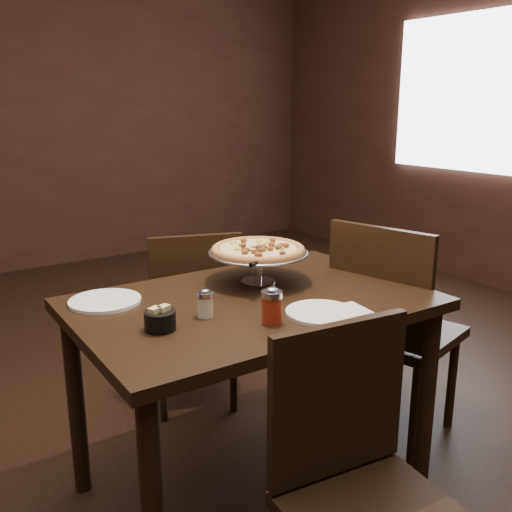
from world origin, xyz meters
TOP-DOWN VIEW (x-y plane):
  - room at (0.06, 0.03)m, footprint 6.04×7.04m
  - dining_table at (0.02, -0.09)m, footprint 1.24×0.84m
  - pizza_stand at (0.14, 0.05)m, footprint 0.38×0.38m
  - parmesan_shaker at (-0.20, -0.15)m, footprint 0.05×0.05m
  - pepper_flake_shaker at (-0.06, -0.31)m, footprint 0.07×0.07m
  - packet_caddy at (-0.37, -0.17)m, footprint 0.10×0.10m
  - napkin_stack at (0.19, -0.39)m, footprint 0.14×0.14m
  - plate_left at (-0.42, 0.16)m, footprint 0.25×0.25m
  - plate_near at (0.12, -0.34)m, footprint 0.23×0.23m
  - serving_spatula at (0.05, -0.08)m, footprint 0.14×0.14m
  - chair_far at (0.13, 0.56)m, footprint 0.52×0.52m
  - chair_near at (-0.11, -0.78)m, footprint 0.46×0.46m
  - chair_side at (0.70, -0.14)m, footprint 0.55×0.55m

SIDE VIEW (x-z plane):
  - chair_far at x=0.13m, z-range 0.04..0.92m
  - chair_near at x=-0.11m, z-range 0.04..0.93m
  - chair_side at x=0.70m, z-range 0.04..1.01m
  - dining_table at x=0.02m, z-range 0.28..1.04m
  - plate_near at x=0.12m, z-range 0.76..0.77m
  - plate_left at x=-0.42m, z-range 0.76..0.77m
  - napkin_stack at x=0.19m, z-range 0.76..0.78m
  - packet_caddy at x=-0.37m, z-range 0.76..0.83m
  - parmesan_shaker at x=-0.20m, z-range 0.76..0.85m
  - pepper_flake_shaker at x=-0.06m, z-range 0.76..0.88m
  - serving_spatula at x=0.05m, z-range 0.88..0.90m
  - pizza_stand at x=0.14m, z-range 0.81..0.97m
  - room at x=0.06m, z-range -0.02..2.82m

